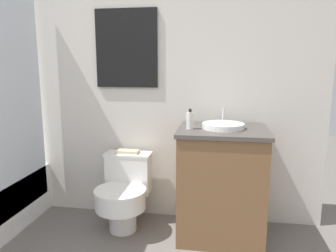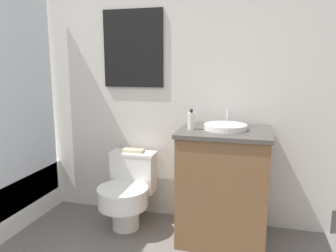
{
  "view_description": "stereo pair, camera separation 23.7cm",
  "coord_description": "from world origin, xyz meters",
  "px_view_note": "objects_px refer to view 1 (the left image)",
  "views": [
    {
      "loc": [
        0.89,
        -0.56,
        1.35
      ],
      "look_at": [
        0.52,
        1.74,
        0.91
      ],
      "focal_mm": 35.0,
      "sensor_mm": 36.0,
      "label": 1
    },
    {
      "loc": [
        1.12,
        -0.51,
        1.35
      ],
      "look_at": [
        0.52,
        1.74,
        0.91
      ],
      "focal_mm": 35.0,
      "sensor_mm": 36.0,
      "label": 2
    }
  ],
  "objects_px": {
    "toilet": "(124,192)",
    "sink": "(223,126)",
    "soap_bottle": "(190,120)",
    "book_on_tank": "(128,152)"
  },
  "relations": [
    {
      "from": "soap_bottle",
      "to": "book_on_tank",
      "type": "height_order",
      "value": "soap_bottle"
    },
    {
      "from": "toilet",
      "to": "sink",
      "type": "height_order",
      "value": "sink"
    },
    {
      "from": "toilet",
      "to": "sink",
      "type": "distance_m",
      "value": 0.98
    },
    {
      "from": "soap_bottle",
      "to": "toilet",
      "type": "bearing_deg",
      "value": 174.27
    },
    {
      "from": "toilet",
      "to": "soap_bottle",
      "type": "distance_m",
      "value": 0.83
    },
    {
      "from": "sink",
      "to": "soap_bottle",
      "type": "height_order",
      "value": "soap_bottle"
    },
    {
      "from": "toilet",
      "to": "sink",
      "type": "relative_size",
      "value": 1.71
    },
    {
      "from": "toilet",
      "to": "soap_bottle",
      "type": "height_order",
      "value": "soap_bottle"
    },
    {
      "from": "toilet",
      "to": "book_on_tank",
      "type": "height_order",
      "value": "book_on_tank"
    },
    {
      "from": "sink",
      "to": "toilet",
      "type": "bearing_deg",
      "value": -179.12
    }
  ]
}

